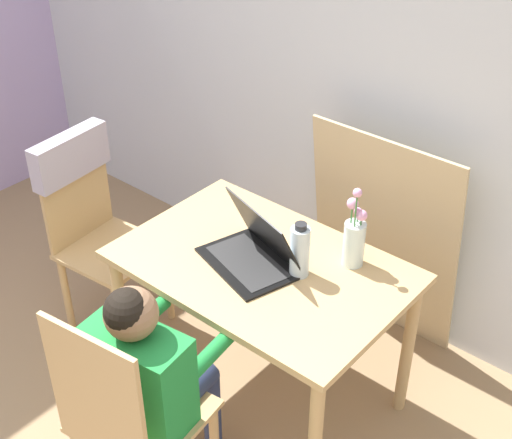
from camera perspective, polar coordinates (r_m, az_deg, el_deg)
wall_back at (r=3.16m, az=8.17°, el=12.64°), size 6.40×0.05×2.50m
dining_table at (r=2.80m, az=0.50°, el=-5.01°), size 1.11×0.74×0.71m
chair_occupied at (r=2.51m, az=-10.19°, el=-15.55°), size 0.45×0.45×0.96m
chair_spare at (r=3.30m, az=-13.31°, el=1.19°), size 0.47×0.44×0.97m
person_seated at (r=2.47m, az=-8.58°, el=-11.62°), size 0.41×0.46×1.00m
laptop at (r=2.72m, az=-0.12°, el=-2.42°), size 0.44×0.36×0.24m
flower_vase at (r=2.70m, az=7.88°, el=-1.49°), size 0.08×0.08×0.35m
water_bottle at (r=2.63m, az=3.52°, el=-2.53°), size 0.07×0.07×0.23m
cardboard_panel at (r=3.27m, az=10.13°, el=-1.35°), size 0.73×0.16×1.04m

